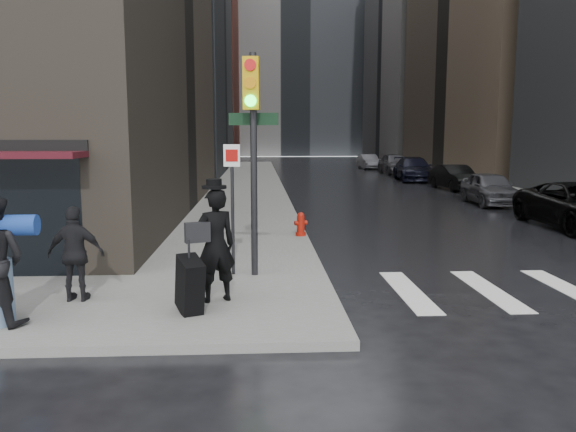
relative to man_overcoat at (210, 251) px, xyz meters
name	(u,v)px	position (x,y,z in m)	size (l,w,h in m)	color
ground	(226,310)	(0.24, 0.07, -1.06)	(140.00, 140.00, 0.00)	black
sidewalk_left	(249,181)	(0.24, 27.07, -0.99)	(4.00, 50.00, 0.15)	slate
sidewalk_right	(453,180)	(13.74, 27.07, -0.99)	(3.00, 50.00, 0.15)	slate
bldg_left_far	(146,53)	(-12.76, 62.07, 11.94)	(22.00, 20.00, 26.00)	maroon
bldg_right_far	(471,55)	(26.24, 58.07, 11.44)	(22.00, 20.00, 25.00)	slate
bldg_distant	(293,49)	(6.24, 78.07, 14.94)	(40.00, 12.00, 32.00)	slate
man_overcoat	(210,251)	(0.00, 0.00, 0.00)	(1.09, 1.43, 2.18)	black
man_greycoat	(76,254)	(-2.34, 0.29, -0.08)	(1.00, 0.46, 1.67)	black
traffic_light	(251,134)	(0.69, 1.88, 1.98)	(1.11, 0.56, 4.48)	black
fire_hydrant	(301,225)	(2.04, 6.48, -0.61)	(0.39, 0.30, 0.68)	#971409
parked_car_1	(490,188)	(10.98, 14.57, -0.35)	(1.70, 4.22, 1.44)	#414247
parked_car_2	(455,178)	(11.73, 21.12, -0.37)	(1.47, 4.22, 1.39)	black
parked_car_3	(414,169)	(11.23, 27.67, -0.29)	(2.17, 5.34, 1.55)	black
parked_car_4	(395,164)	(11.56, 34.21, -0.24)	(1.94, 4.81, 1.64)	#3E3E43
parked_car_5	(368,162)	(10.76, 40.76, -0.40)	(1.41, 4.04, 1.33)	#434449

